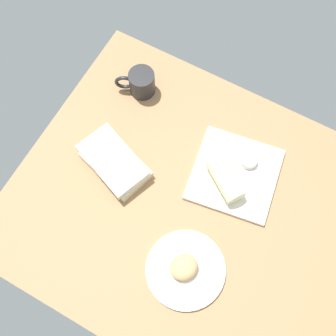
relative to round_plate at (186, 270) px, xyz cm
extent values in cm
cube|color=#9E754C|center=(6.14, -17.80, -2.70)|extent=(110.00, 90.00, 4.00)
cylinder|color=silver|center=(0.00, 0.00, 0.00)|extent=(22.96, 22.96, 1.40)
ellipsoid|color=tan|center=(0.72, 0.01, 2.95)|extent=(10.22, 10.59, 4.50)
cube|color=silver|center=(0.21, -33.07, 0.10)|extent=(29.33, 29.33, 1.60)
cylinder|color=silver|center=(-1.73, -38.50, 2.10)|extent=(5.22, 5.22, 2.39)
cylinder|color=#BC6328|center=(-1.73, -38.50, 2.99)|extent=(4.28, 4.28, 0.40)
cylinder|color=beige|center=(1.77, -28.72, 4.03)|extent=(14.84, 13.02, 6.27)
cube|color=beige|center=(34.09, -17.87, 0.91)|extent=(23.64, 18.00, 3.22)
cube|color=silver|center=(34.83, -18.17, 3.70)|extent=(24.61, 19.35, 2.36)
cylinder|color=#262628|center=(40.69, -45.92, 3.75)|extent=(8.53, 8.53, 8.90)
cylinder|color=#AA6144|center=(40.69, -45.92, 7.60)|extent=(7.00, 7.00, 0.40)
torus|color=#262628|center=(45.76, -43.24, 3.75)|extent=(6.34, 4.11, 6.54)
camera|label=1|loc=(-3.39, 16.67, 125.07)|focal=45.76mm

